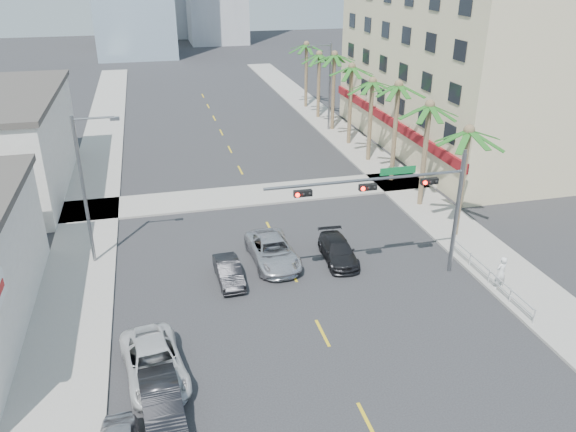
% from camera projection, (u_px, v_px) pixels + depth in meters
% --- Properties ---
extents(ground, '(260.00, 260.00, 0.00)m').
position_uv_depth(ground, '(350.00, 388.00, 23.86)').
color(ground, '#262628').
rests_on(ground, ground).
extents(sidewalk_right, '(4.00, 120.00, 0.15)m').
position_uv_depth(sidewalk_right, '(408.00, 190.00, 44.11)').
color(sidewalk_right, gray).
rests_on(sidewalk_right, ground).
extents(sidewalk_left, '(4.00, 120.00, 0.15)m').
position_uv_depth(sidewalk_left, '(88.00, 222.00, 38.82)').
color(sidewalk_left, gray).
rests_on(sidewalk_left, ground).
extents(sidewalk_cross, '(80.00, 4.00, 0.15)m').
position_uv_depth(sidewalk_cross, '(253.00, 195.00, 43.23)').
color(sidewalk_cross, gray).
rests_on(sidewalk_cross, ground).
extents(building_right, '(15.25, 28.00, 15.00)m').
position_uv_depth(building_right, '(468.00, 67.00, 52.05)').
color(building_right, beige).
rests_on(building_right, ground).
extents(traffic_signal_mast, '(11.12, 0.54, 7.20)m').
position_uv_depth(traffic_signal_mast, '(406.00, 196.00, 30.04)').
color(traffic_signal_mast, slate).
rests_on(traffic_signal_mast, ground).
extents(palm_tree_0, '(4.80, 4.80, 7.80)m').
position_uv_depth(palm_tree_0, '(469.00, 132.00, 34.05)').
color(palm_tree_0, brown).
rests_on(palm_tree_0, ground).
extents(palm_tree_1, '(4.80, 4.80, 8.16)m').
position_uv_depth(palm_tree_1, '(430.00, 106.00, 38.49)').
color(palm_tree_1, brown).
rests_on(palm_tree_1, ground).
extents(palm_tree_2, '(4.80, 4.80, 8.52)m').
position_uv_depth(palm_tree_2, '(399.00, 86.00, 42.93)').
color(palm_tree_2, brown).
rests_on(palm_tree_2, ground).
extents(palm_tree_3, '(4.80, 4.80, 7.80)m').
position_uv_depth(palm_tree_3, '(373.00, 82.00, 47.81)').
color(palm_tree_3, brown).
rests_on(palm_tree_3, ground).
extents(palm_tree_4, '(4.80, 4.80, 8.16)m').
position_uv_depth(palm_tree_4, '(352.00, 68.00, 52.25)').
color(palm_tree_4, brown).
rests_on(palm_tree_4, ground).
extents(palm_tree_5, '(4.80, 4.80, 8.52)m').
position_uv_depth(palm_tree_5, '(334.00, 55.00, 56.69)').
color(palm_tree_5, brown).
rests_on(palm_tree_5, ground).
extents(palm_tree_6, '(4.80, 4.80, 7.80)m').
position_uv_depth(palm_tree_6, '(319.00, 55.00, 61.57)').
color(palm_tree_6, brown).
rests_on(palm_tree_6, ground).
extents(palm_tree_7, '(4.80, 4.80, 8.16)m').
position_uv_depth(palm_tree_7, '(306.00, 45.00, 66.01)').
color(palm_tree_7, brown).
rests_on(palm_tree_7, ground).
extents(streetlight_left, '(2.55, 0.25, 9.00)m').
position_uv_depth(streetlight_left, '(86.00, 184.00, 31.68)').
color(streetlight_left, slate).
rests_on(streetlight_left, ground).
extents(streetlight_right, '(2.55, 0.25, 9.00)m').
position_uv_depth(streetlight_right, '(328.00, 83.00, 57.69)').
color(streetlight_right, slate).
rests_on(streetlight_right, ground).
extents(guardrail, '(0.08, 8.08, 1.00)m').
position_uv_depth(guardrail, '(489.00, 275.00, 31.14)').
color(guardrail, silver).
rests_on(guardrail, ground).
extents(car_parked_mid, '(1.91, 4.47, 1.43)m').
position_uv_depth(car_parked_mid, '(162.00, 406.00, 21.94)').
color(car_parked_mid, black).
rests_on(car_parked_mid, ground).
extents(car_parked_far, '(3.14, 5.57, 1.47)m').
position_uv_depth(car_parked_far, '(154.00, 363.00, 24.21)').
color(car_parked_far, silver).
rests_on(car_parked_far, ground).
extents(car_lane_left, '(1.43, 3.77, 1.23)m').
position_uv_depth(car_lane_left, '(229.00, 272.00, 31.56)').
color(car_lane_left, black).
rests_on(car_lane_left, ground).
extents(car_lane_center, '(2.72, 5.52, 1.50)m').
position_uv_depth(car_lane_center, '(273.00, 251.00, 33.50)').
color(car_lane_center, silver).
rests_on(car_lane_center, ground).
extents(car_lane_right, '(2.05, 4.50, 1.28)m').
position_uv_depth(car_lane_right, '(338.00, 251.00, 33.79)').
color(car_lane_right, black).
rests_on(car_lane_right, ground).
extents(pedestrian, '(0.78, 0.60, 1.92)m').
position_uv_depth(pedestrian, '(501.00, 273.00, 30.48)').
color(pedestrian, white).
rests_on(pedestrian, sidewalk_right).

